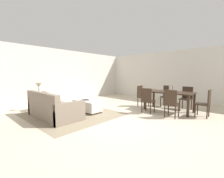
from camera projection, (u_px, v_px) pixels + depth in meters
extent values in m
plane|color=beige|center=(119.00, 122.00, 4.40)|extent=(10.80, 10.80, 0.00)
cube|color=silver|center=(179.00, 76.00, 7.94)|extent=(9.00, 0.12, 2.70)
cube|color=silver|center=(59.00, 76.00, 7.67)|extent=(0.12, 11.00, 2.70)
cube|color=gray|center=(72.00, 114.00, 5.30)|extent=(3.00, 2.80, 0.01)
cube|color=gray|center=(55.00, 111.00, 4.92)|extent=(2.03, 0.97, 0.42)
cube|color=gray|center=(42.00, 100.00, 4.58)|extent=(2.03, 0.16, 0.44)
cube|color=gray|center=(43.00, 104.00, 5.54)|extent=(0.14, 0.97, 0.62)
cube|color=gray|center=(70.00, 113.00, 4.27)|extent=(0.14, 0.97, 0.62)
cube|color=beige|center=(46.00, 97.00, 5.06)|extent=(0.42, 0.15, 0.42)
cube|color=silver|center=(56.00, 102.00, 4.50)|extent=(0.34, 0.10, 0.34)
cube|color=silver|center=(87.00, 105.00, 5.63)|extent=(1.18, 0.54, 0.37)
cylinder|color=#332319|center=(84.00, 108.00, 6.18)|extent=(0.05, 0.05, 0.06)
cylinder|color=#332319|center=(101.00, 112.00, 5.45)|extent=(0.05, 0.05, 0.06)
cylinder|color=#332319|center=(74.00, 110.00, 5.85)|extent=(0.05, 0.05, 0.06)
cylinder|color=#332319|center=(92.00, 115.00, 5.13)|extent=(0.05, 0.05, 0.06)
cube|color=brown|center=(39.00, 96.00, 5.79)|extent=(0.40, 0.40, 0.03)
cylinder|color=brown|center=(42.00, 103.00, 6.06)|extent=(0.04, 0.04, 0.54)
cylinder|color=brown|center=(46.00, 104.00, 5.83)|extent=(0.04, 0.04, 0.54)
cylinder|color=brown|center=(33.00, 104.00, 5.81)|extent=(0.04, 0.04, 0.54)
cylinder|color=brown|center=(37.00, 105.00, 5.58)|extent=(0.04, 0.04, 0.54)
cylinder|color=brown|center=(39.00, 96.00, 5.79)|extent=(0.16, 0.16, 0.02)
cylinder|color=brown|center=(39.00, 91.00, 5.77)|extent=(0.02, 0.02, 0.32)
cone|color=beige|center=(39.00, 85.00, 5.75)|extent=(0.26, 0.26, 0.18)
cube|color=#332319|center=(169.00, 92.00, 5.68)|extent=(1.73, 0.87, 0.04)
cube|color=#332319|center=(154.00, 98.00, 6.53)|extent=(0.07, 0.07, 0.72)
cube|color=#332319|center=(194.00, 103.00, 5.45)|extent=(0.07, 0.07, 0.72)
cube|color=#332319|center=(145.00, 101.00, 5.98)|extent=(0.07, 0.07, 0.72)
cube|color=#332319|center=(188.00, 106.00, 4.89)|extent=(0.07, 0.07, 0.72)
cube|color=#332319|center=(148.00, 101.00, 5.47)|extent=(0.42, 0.42, 0.04)
cube|color=#332319|center=(146.00, 95.00, 5.31)|extent=(0.40, 0.06, 0.47)
cylinder|color=#332319|center=(146.00, 106.00, 5.73)|extent=(0.04, 0.04, 0.41)
cylinder|color=#332319|center=(154.00, 107.00, 5.52)|extent=(0.04, 0.04, 0.41)
cylinder|color=#332319|center=(142.00, 107.00, 5.47)|extent=(0.04, 0.04, 0.41)
cylinder|color=#332319|center=(150.00, 109.00, 5.26)|extent=(0.04, 0.04, 0.41)
cube|color=#332319|center=(172.00, 104.00, 4.90)|extent=(0.41, 0.41, 0.04)
cube|color=#332319|center=(170.00, 97.00, 4.74)|extent=(0.40, 0.05, 0.47)
cylinder|color=#332319|center=(168.00, 109.00, 5.16)|extent=(0.04, 0.04, 0.41)
cylinder|color=#332319|center=(179.00, 111.00, 4.94)|extent=(0.04, 0.04, 0.41)
cylinder|color=#332319|center=(165.00, 111.00, 4.91)|extent=(0.04, 0.04, 0.41)
cylinder|color=#332319|center=(175.00, 113.00, 4.68)|extent=(0.04, 0.04, 0.41)
cube|color=#332319|center=(166.00, 97.00, 6.52)|extent=(0.41, 0.41, 0.04)
cube|color=#332319|center=(168.00, 91.00, 6.63)|extent=(0.40, 0.05, 0.47)
cylinder|color=#332319|center=(168.00, 103.00, 6.30)|extent=(0.04, 0.04, 0.41)
cylinder|color=#332319|center=(161.00, 102.00, 6.53)|extent=(0.04, 0.04, 0.41)
cylinder|color=#332319|center=(171.00, 102.00, 6.56)|extent=(0.04, 0.04, 0.41)
cylinder|color=#332319|center=(164.00, 101.00, 6.78)|extent=(0.04, 0.04, 0.41)
cube|color=#332319|center=(186.00, 99.00, 5.92)|extent=(0.41, 0.41, 0.04)
cube|color=#332319|center=(188.00, 92.00, 6.03)|extent=(0.40, 0.05, 0.47)
cylinder|color=#332319|center=(189.00, 106.00, 5.71)|extent=(0.04, 0.04, 0.41)
cylinder|color=#332319|center=(180.00, 105.00, 5.94)|extent=(0.04, 0.04, 0.41)
cylinder|color=#332319|center=(191.00, 105.00, 5.95)|extent=(0.04, 0.04, 0.41)
cylinder|color=#332319|center=(183.00, 104.00, 6.18)|extent=(0.04, 0.04, 0.41)
cube|color=#332319|center=(202.00, 104.00, 4.91)|extent=(0.41, 0.41, 0.04)
cube|color=#332319|center=(209.00, 97.00, 4.77)|extent=(0.05, 0.40, 0.47)
cylinder|color=#332319|center=(195.00, 111.00, 4.92)|extent=(0.04, 0.04, 0.41)
cylinder|color=#332319|center=(197.00, 109.00, 5.18)|extent=(0.04, 0.04, 0.41)
cylinder|color=#332319|center=(207.00, 113.00, 4.70)|extent=(0.04, 0.04, 0.41)
cylinder|color=#332319|center=(209.00, 111.00, 4.95)|extent=(0.04, 0.04, 0.41)
cube|color=#332319|center=(143.00, 97.00, 6.47)|extent=(0.41, 0.41, 0.04)
cube|color=#332319|center=(140.00, 91.00, 6.56)|extent=(0.05, 0.40, 0.47)
cylinder|color=#332319|center=(149.00, 102.00, 6.51)|extent=(0.04, 0.04, 0.41)
cylinder|color=#332319|center=(145.00, 103.00, 6.25)|extent=(0.04, 0.04, 0.41)
cylinder|color=#332319|center=(142.00, 101.00, 6.73)|extent=(0.04, 0.04, 0.41)
cylinder|color=#332319|center=(138.00, 102.00, 6.48)|extent=(0.04, 0.04, 0.41)
cylinder|color=silver|center=(170.00, 89.00, 5.64)|extent=(0.11, 0.11, 0.21)
cube|color=#333338|center=(85.00, 100.00, 5.65)|extent=(0.30, 0.26, 0.03)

